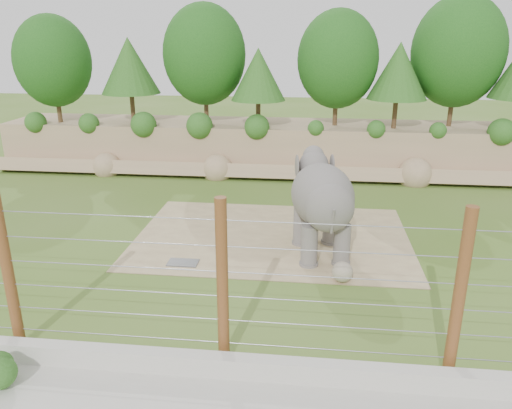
# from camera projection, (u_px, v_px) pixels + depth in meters

# --- Properties ---
(ground) EXTENTS (90.00, 90.00, 0.00)m
(ground) POSITION_uv_depth(u_px,v_px,m) (249.00, 273.00, 15.79)
(ground) COLOR #44691C
(ground) RESTS_ON ground
(back_embankment) EXTENTS (30.00, 5.52, 8.77)m
(back_embankment) POSITION_uv_depth(u_px,v_px,m) (290.00, 97.00, 26.32)
(back_embankment) COLOR #9C8162
(back_embankment) RESTS_ON ground
(dirt_patch) EXTENTS (10.00, 7.00, 0.02)m
(dirt_patch) POSITION_uv_depth(u_px,v_px,m) (272.00, 237.00, 18.55)
(dirt_patch) COLOR #9C835E
(dirt_patch) RESTS_ON ground
(drain_grate) EXTENTS (1.00, 0.60, 0.03)m
(drain_grate) POSITION_uv_depth(u_px,v_px,m) (183.00, 263.00, 16.40)
(drain_grate) COLOR #262628
(drain_grate) RESTS_ON dirt_patch
(elephant) EXTENTS (2.44, 4.30, 3.28)m
(elephant) POSITION_uv_depth(u_px,v_px,m) (322.00, 209.00, 16.60)
(elephant) COLOR #645F5B
(elephant) RESTS_ON ground
(stone_ball) EXTENTS (0.64, 0.64, 0.64)m
(stone_ball) POSITION_uv_depth(u_px,v_px,m) (342.00, 272.00, 15.09)
(stone_ball) COLOR gray
(stone_ball) RESTS_ON dirt_patch
(retaining_wall) EXTENTS (26.00, 0.35, 0.50)m
(retaining_wall) POSITION_uv_depth(u_px,v_px,m) (220.00, 365.00, 11.01)
(retaining_wall) COLOR #BCB7AD
(retaining_wall) RESTS_ON ground
(barrier_fence) EXTENTS (20.26, 0.26, 4.00)m
(barrier_fence) POSITION_uv_depth(u_px,v_px,m) (222.00, 284.00, 10.91)
(barrier_fence) COLOR brown
(barrier_fence) RESTS_ON ground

